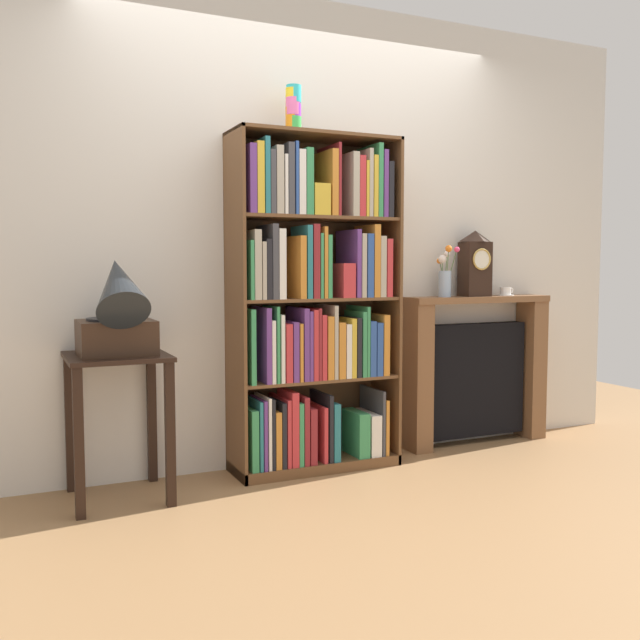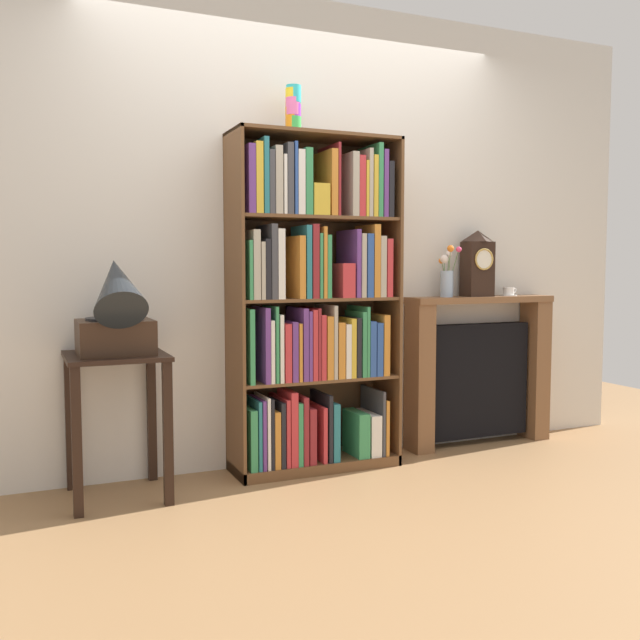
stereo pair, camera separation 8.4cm
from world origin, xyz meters
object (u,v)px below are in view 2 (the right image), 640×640
Objects in this scene: cup_stack at (293,110)px; flower_vase at (447,276)px; fireplace_mantel at (478,371)px; bookshelf at (313,310)px; mantel_clock at (478,263)px; teacup_with_saucer at (509,292)px; side_table_left at (116,392)px; gramophone at (116,311)px.

cup_stack is 0.81× the size of flower_vase.
fireplace_mantel is 3.15× the size of flower_vase.
bookshelf is at bearing -175.30° from fireplace_mantel.
mantel_clock is at bearing 0.22° from flower_vase.
teacup_with_saucer is (0.48, 0.00, -0.10)m from flower_vase.
side_table_left is 2.29m from fireplace_mantel.
side_table_left is 2.35m from mantel_clock.
cup_stack is 1.78m from side_table_left.
cup_stack is 0.63× the size of mantel_clock.
bookshelf is at bearing -176.67° from teacup_with_saucer.
fireplace_mantel is 8.59× the size of teacup_with_saucer.
bookshelf reaches higher than gramophone.
bookshelf is 1.15m from side_table_left.
side_table_left is 0.71× the size of fireplace_mantel.
gramophone is 2.27m from mantel_clock.
teacup_with_saucer reaches higher than fireplace_mantel.
gramophone is 1.31× the size of mantel_clock.
bookshelf reaches higher than teacup_with_saucer.
bookshelf is 3.41× the size of gramophone.
bookshelf is 1.20m from mantel_clock.
gramophone is (-0.99, -0.17, -1.07)m from cup_stack.
fireplace_mantel is 2.43× the size of mantel_clock.
fireplace_mantel is at bearing 4.23° from flower_vase.
gramophone is at bearing -90.00° from side_table_left.
teacup_with_saucer reaches higher than side_table_left.
cup_stack is 1.39m from flower_vase.
side_table_left is at bearing -173.68° from cup_stack.
cup_stack reaches higher than mantel_clock.
cup_stack reaches higher than side_table_left.
fireplace_mantel is at bearing 2.55° from cup_stack.
flower_vase is at bearing -179.78° from mantel_clock.
side_table_left is 2.24× the size of flower_vase.
cup_stack is at bearing 6.32° from side_table_left.
mantel_clock reaches higher than side_table_left.
gramophone is at bearing -174.26° from fireplace_mantel.
bookshelf is 0.96m from flower_vase.
gramophone is at bearing -170.12° from cup_stack.
bookshelf reaches higher than mantel_clock.
bookshelf is 1.10m from gramophone.
flower_vase is at bearing 4.18° from side_table_left.
mantel_clock reaches higher than gramophone.
cup_stack is 0.36× the size of side_table_left.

